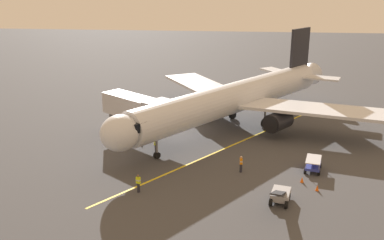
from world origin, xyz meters
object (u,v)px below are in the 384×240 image
(airplane, at_px, (237,98))
(safety_cone_wing_starboard, at_px, (111,121))
(ground_crew_loader, at_px, (241,164))
(safety_cone_nose_left, at_px, (302,180))
(baggage_cart_near_nose, at_px, (313,164))
(belt_loader_portside, at_px, (280,195))
(safety_cone_nose_right, at_px, (317,188))
(jet_bridge, at_px, (141,110))
(ground_crew_wing_walker, at_px, (156,145))
(safety_cone_wing_port, at_px, (142,143))
(ground_crew_marshaller, at_px, (138,183))

(airplane, relative_size, safety_cone_wing_starboard, 63.31)
(ground_crew_loader, xyz_separation_m, safety_cone_nose_left, (-5.73, 1.62, -0.61))
(ground_crew_loader, distance_m, safety_cone_nose_left, 5.99)
(baggage_cart_near_nose, distance_m, belt_loader_portside, 7.91)
(airplane, height_order, safety_cone_nose_right, airplane)
(jet_bridge, distance_m, safety_cone_nose_right, 21.85)
(airplane, relative_size, baggage_cart_near_nose, 12.25)
(ground_crew_wing_walker, height_order, ground_crew_loader, same)
(airplane, height_order, safety_cone_nose_left, airplane)
(safety_cone_nose_right, height_order, safety_cone_wing_starboard, same)
(airplane, bearing_deg, safety_cone_wing_port, 34.76)
(ground_crew_marshaller, bearing_deg, safety_cone_wing_port, -78.31)
(ground_crew_marshaller, relative_size, ground_crew_loader, 1.00)
(safety_cone_nose_right, relative_size, safety_cone_wing_port, 1.00)
(jet_bridge, distance_m, safety_cone_wing_port, 3.80)
(airplane, height_order, baggage_cart_near_nose, airplane)
(ground_crew_marshaller, bearing_deg, ground_crew_wing_walker, -88.31)
(safety_cone_nose_right, bearing_deg, baggage_cart_near_nose, -93.38)
(airplane, xyz_separation_m, safety_cone_wing_port, (10.67, 7.41, -3.73))
(ground_crew_marshaller, distance_m, ground_crew_wing_walker, 9.42)
(belt_loader_portside, bearing_deg, safety_cone_nose_right, -143.80)
(belt_loader_portside, bearing_deg, airplane, -77.97)
(airplane, height_order, ground_crew_loader, airplane)
(ground_crew_loader, xyz_separation_m, belt_loader_portside, (-3.36, 5.78, -0.17))
(belt_loader_portside, xyz_separation_m, safety_cone_wing_starboard, (20.56, -19.30, -0.44))
(belt_loader_portside, xyz_separation_m, safety_cone_nose_left, (-2.37, -4.16, -0.44))
(ground_crew_wing_walker, xyz_separation_m, safety_cone_wing_port, (2.11, -2.10, -0.61))
(baggage_cart_near_nose, relative_size, safety_cone_nose_right, 5.17)
(ground_crew_marshaller, distance_m, ground_crew_loader, 10.50)
(ground_crew_wing_walker, distance_m, belt_loader_portside, 16.08)
(ground_crew_marshaller, bearing_deg, safety_cone_wing_starboard, -66.63)
(ground_crew_wing_walker, xyz_separation_m, safety_cone_nose_left, (-15.06, 5.70, -0.61))
(ground_crew_loader, relative_size, belt_loader_portside, 0.36)
(ground_crew_loader, height_order, safety_cone_nose_right, ground_crew_loader)
(ground_crew_marshaller, bearing_deg, jet_bridge, -78.24)
(safety_cone_wing_starboard, bearing_deg, jet_bridge, 132.86)
(airplane, xyz_separation_m, safety_cone_nose_right, (-7.63, 16.80, -3.73))
(jet_bridge, distance_m, ground_crew_loader, 14.32)
(jet_bridge, distance_m, ground_crew_marshaller, 13.58)
(safety_cone_nose_left, relative_size, safety_cone_wing_port, 1.00)
(safety_cone_wing_port, bearing_deg, safety_cone_wing_starboard, -51.85)
(ground_crew_loader, relative_size, safety_cone_wing_port, 3.11)
(ground_crew_loader, height_order, baggage_cart_near_nose, ground_crew_loader)
(safety_cone_nose_right, bearing_deg, ground_crew_wing_walker, -24.25)
(airplane, bearing_deg, ground_crew_wing_walker, 47.97)
(jet_bridge, bearing_deg, ground_crew_loader, 146.91)
(airplane, bearing_deg, safety_cone_nose_right, 114.43)
(ground_crew_loader, relative_size, safety_cone_wing_starboard, 3.11)
(ground_crew_marshaller, distance_m, safety_cone_nose_right, 16.07)
(baggage_cart_near_nose, xyz_separation_m, safety_cone_wing_starboard, (24.33, -12.34, -0.38))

